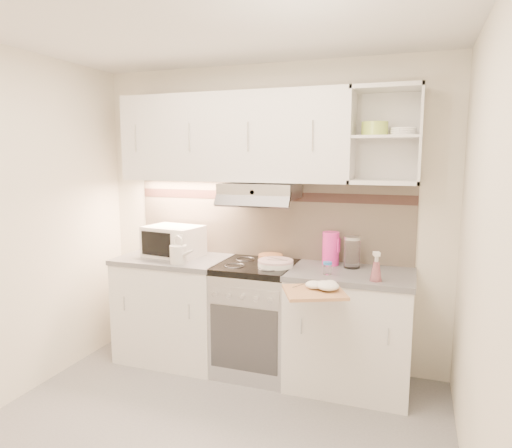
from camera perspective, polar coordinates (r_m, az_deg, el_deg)
name	(u,v)px	position (r m, az deg, el deg)	size (l,w,h in m)	color
room_shell	(218,176)	(2.88, -4.81, 5.94)	(3.04, 2.84, 2.52)	white
base_cabinet_left	(175,310)	(4.09, -10.09, -10.52)	(0.90, 0.60, 0.86)	white
worktop_left	(174,259)	(3.97, -10.26, -4.36)	(0.92, 0.62, 0.04)	slate
base_cabinet_right	(349,332)	(3.63, 11.58, -13.06)	(0.90, 0.60, 0.86)	white
worktop_right	(351,274)	(3.49, 11.80, -6.17)	(0.92, 0.62, 0.04)	slate
electric_range	(256,318)	(3.79, 0.04, -11.62)	(0.60, 0.60, 0.90)	#B7B7BC
microwave	(173,241)	(3.98, -10.29, -2.12)	(0.50, 0.40, 0.26)	white
watering_can	(179,254)	(3.70, -9.60, -3.66)	(0.26, 0.16, 0.23)	silver
plate_stack	(276,263)	(3.57, 2.46, -4.91)	(0.28, 0.28, 0.06)	white
bread_loaf	(271,257)	(3.77, 1.84, -4.21)	(0.20, 0.20, 0.05)	#9F7B45
pink_pitcher	(331,248)	(3.65, 9.34, -3.02)	(0.14, 0.13, 0.26)	#F02D9E
glass_jar	(352,252)	(3.58, 11.92, -3.47)	(0.13, 0.13, 0.24)	silver
spice_jar	(327,268)	(3.37, 8.92, -5.45)	(0.06, 0.06, 0.09)	white
spray_bottle	(376,269)	(3.25, 14.79, -5.43)	(0.08, 0.08, 0.22)	pink
cutting_board	(314,292)	(3.04, 7.29, -8.44)	(0.38, 0.34, 0.02)	#AD8B4E
dish_towel	(322,284)	(3.07, 8.31, -7.44)	(0.26, 0.22, 0.07)	silver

